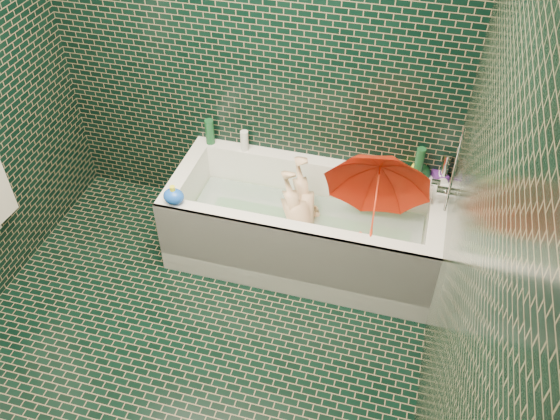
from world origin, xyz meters
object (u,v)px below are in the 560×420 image
(bathtub, at_px, (303,233))
(child, at_px, (303,224))
(bath_toy, at_px, (174,196))
(rubber_duck, at_px, (410,170))
(umbrella, at_px, (375,201))

(bathtub, distance_m, child, 0.10)
(bath_toy, bearing_deg, rubber_duck, 24.03)
(child, xyz_separation_m, umbrella, (0.43, -0.03, 0.31))
(rubber_duck, height_order, bath_toy, bath_toy)
(child, height_order, bath_toy, bath_toy)
(bathtub, distance_m, rubber_duck, 0.78)
(bathtub, bearing_deg, rubber_duck, 30.01)
(rubber_duck, xyz_separation_m, bath_toy, (-1.32, -0.65, 0.01))
(umbrella, bearing_deg, bath_toy, -168.84)
(umbrella, xyz_separation_m, bath_toy, (-1.16, -0.25, -0.02))
(bathtub, relative_size, child, 1.95)
(umbrella, xyz_separation_m, rubber_duck, (0.16, 0.40, -0.03))
(child, bearing_deg, umbrella, 103.97)
(rubber_duck, bearing_deg, bathtub, -160.50)
(child, relative_size, umbrella, 1.42)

